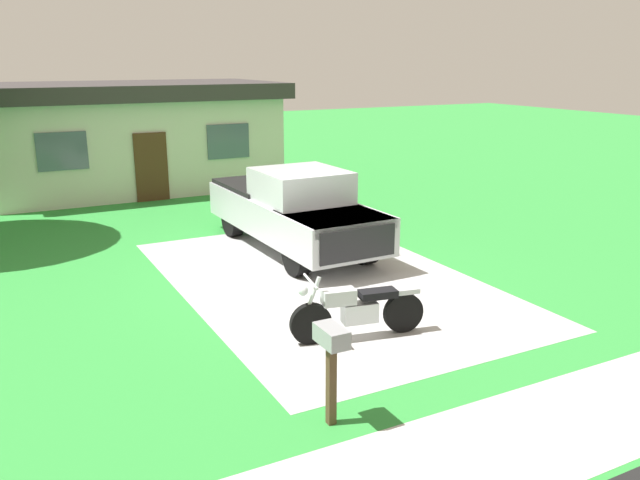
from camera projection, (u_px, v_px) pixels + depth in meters
ground_plane at (323, 281)px, 12.94m from camera, size 80.00×80.00×0.00m
driveway_pad at (323, 281)px, 12.94m from camera, size 5.48×8.58×0.01m
sidewalk_strip at (557, 426)px, 7.83m from camera, size 36.00×1.80×0.01m
motorcycle at (357, 310)px, 10.18m from camera, size 2.19×0.77×1.09m
pickup_truck at (292, 208)px, 14.95m from camera, size 2.12×5.67×1.90m
mailbox at (331, 349)px, 7.62m from camera, size 0.26×0.48×1.26m
neighbor_house at (132, 135)px, 21.92m from camera, size 9.60×5.60×3.50m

